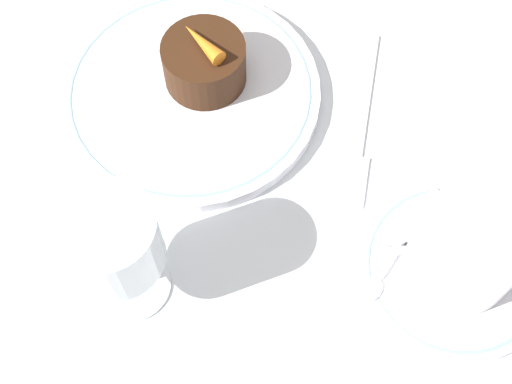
{
  "coord_description": "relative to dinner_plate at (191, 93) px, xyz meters",
  "views": [
    {
      "loc": [
        -0.08,
        0.34,
        0.55
      ],
      "look_at": [
        -0.06,
        0.09,
        0.04
      ],
      "focal_mm": 50.0,
      "sensor_mm": 36.0,
      "label": 1
    }
  ],
  "objects": [
    {
      "name": "ground_plane",
      "position": [
        -0.01,
        0.02,
        -0.01
      ],
      "size": [
        3.0,
        3.0,
        0.0
      ],
      "primitive_type": "plane",
      "color": "white"
    },
    {
      "name": "dinner_plate",
      "position": [
        0.0,
        0.0,
        0.0
      ],
      "size": [
        0.24,
        0.24,
        0.01
      ],
      "color": "white",
      "rests_on": "ground_plane"
    },
    {
      "name": "saucer",
      "position": [
        -0.23,
        0.15,
        -0.0
      ],
      "size": [
        0.15,
        0.15,
        0.01
      ],
      "color": "white",
      "rests_on": "ground_plane"
    },
    {
      "name": "coffee_cup",
      "position": [
        -0.23,
        0.15,
        0.04
      ],
      "size": [
        0.11,
        0.09,
        0.06
      ],
      "color": "white",
      "rests_on": "saucer"
    },
    {
      "name": "spoon",
      "position": [
        -0.18,
        0.15,
        0.0
      ],
      "size": [
        0.07,
        0.11,
        0.0
      ],
      "color": "silver",
      "rests_on": "saucer"
    },
    {
      "name": "wine_glass",
      "position": [
        0.03,
        0.18,
        0.08
      ],
      "size": [
        0.07,
        0.07,
        0.12
      ],
      "color": "silver",
      "rests_on": "ground_plane"
    },
    {
      "name": "fork",
      "position": [
        -0.16,
        0.03,
        -0.01
      ],
      "size": [
        0.03,
        0.19,
        0.01
      ],
      "color": "silver",
      "rests_on": "ground_plane"
    },
    {
      "name": "dessert_cake",
      "position": [
        -0.01,
        -0.01,
        0.03
      ],
      "size": [
        0.07,
        0.07,
        0.04
      ],
      "color": "#381E0F",
      "rests_on": "dinner_plate"
    },
    {
      "name": "carrot_garnish",
      "position": [
        -0.01,
        -0.01,
        0.06
      ],
      "size": [
        0.04,
        0.04,
        0.01
      ],
      "color": "orange",
      "rests_on": "dessert_cake"
    }
  ]
}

